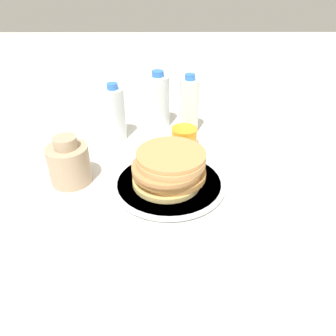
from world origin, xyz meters
name	(u,v)px	position (x,y,z in m)	size (l,w,h in m)	color
ground_plane	(166,189)	(0.00, 0.00, 0.00)	(4.00, 4.00, 0.00)	silver
plate	(168,183)	(-0.01, -0.02, 0.01)	(0.29, 0.29, 0.01)	silver
pancake_stack	(168,168)	(-0.01, -0.02, 0.05)	(0.19, 0.19, 0.08)	#D3BA6E
juice_glass	(183,137)	(-0.05, -0.22, 0.03)	(0.08, 0.08, 0.06)	orange
cream_jug	(68,163)	(0.25, -0.04, 0.06)	(0.11, 0.11, 0.13)	tan
water_bottle_near	(157,101)	(0.03, -0.38, 0.09)	(0.08, 0.08, 0.19)	silver
water_bottle_mid	(188,106)	(-0.07, -0.33, 0.09)	(0.06, 0.06, 0.20)	silver
water_bottle_far	(114,114)	(0.16, -0.28, 0.08)	(0.07, 0.07, 0.18)	silver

